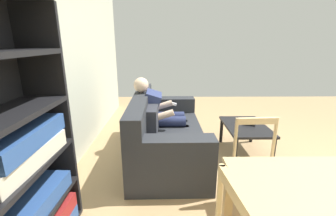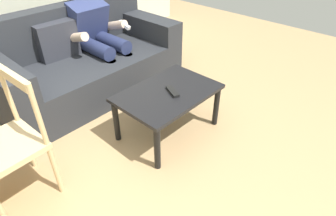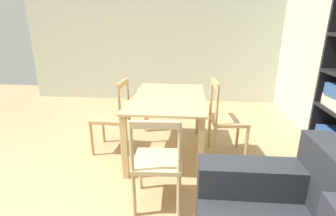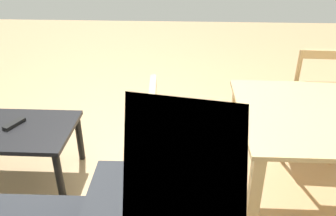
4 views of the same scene
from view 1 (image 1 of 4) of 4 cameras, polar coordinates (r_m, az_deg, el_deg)
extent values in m
plane|color=tan|center=(2.85, 31.15, -19.36)|extent=(9.12, 9.12, 0.00)
cube|color=beige|center=(2.30, -33.45, 8.17)|extent=(7.12, 0.12, 2.67)
cube|color=#282B30|center=(3.23, 0.00, -8.48)|extent=(1.95, 0.96, 0.39)
cube|color=#282B30|center=(3.09, -6.84, -1.26)|extent=(1.94, 0.22, 0.46)
cube|color=#282B30|center=(2.33, 0.47, -10.17)|extent=(0.25, 0.94, 0.24)
cube|color=#282B30|center=(3.92, -0.27, 0.91)|extent=(0.25, 0.94, 0.24)
cube|color=#2E3038|center=(2.93, -4.01, -3.28)|extent=(0.41, 0.16, 0.36)
cube|color=navy|center=(3.29, -4.66, -0.13)|extent=(0.40, 0.36, 0.53)
sphere|color=beige|center=(3.22, -6.78, 5.78)|extent=(0.21, 0.21, 0.21)
cylinder|color=navy|center=(3.23, 0.52, -3.40)|extent=(0.16, 0.44, 0.15)
cylinder|color=beige|center=(3.34, 4.31, -7.67)|extent=(0.11, 0.11, 0.39)
cube|color=black|center=(3.42, 5.61, -10.05)|extent=(0.10, 0.24, 0.08)
cylinder|color=navy|center=(3.44, 0.41, -2.16)|extent=(0.16, 0.44, 0.15)
cylinder|color=beige|center=(3.54, 3.98, -6.23)|extent=(0.11, 0.11, 0.39)
cube|color=black|center=(3.61, 5.20, -8.51)|extent=(0.10, 0.24, 0.08)
cylinder|color=beige|center=(3.05, -1.65, -2.00)|extent=(0.09, 0.35, 0.19)
cylinder|color=beige|center=(3.53, -1.60, 0.54)|extent=(0.09, 0.35, 0.19)
cube|color=white|center=(3.52, 1.00, 1.18)|extent=(0.04, 0.15, 0.08)
cube|color=black|center=(3.39, 19.00, -4.41)|extent=(0.83, 0.57, 0.03)
cylinder|color=black|center=(3.24, 24.96, -10.08)|extent=(0.05, 0.05, 0.39)
cylinder|color=black|center=(3.87, 20.33, -5.28)|extent=(0.05, 0.05, 0.39)
cylinder|color=black|center=(3.07, 16.57, -10.69)|extent=(0.05, 0.05, 0.39)
cylinder|color=black|center=(3.73, 13.28, -5.51)|extent=(0.05, 0.05, 0.39)
cube|color=black|center=(3.40, 19.66, -3.91)|extent=(0.11, 0.18, 0.02)
cube|color=black|center=(2.14, -27.77, -2.88)|extent=(0.04, 0.36, 1.84)
cube|color=black|center=(2.03, -31.66, -21.55)|extent=(0.87, 0.36, 0.04)
cube|color=black|center=(1.84, -33.38, -12.30)|extent=(0.87, 0.36, 0.04)
cube|color=black|center=(1.72, -35.27, -1.34)|extent=(0.87, 0.36, 0.04)
cube|color=#2D5193|center=(1.97, -31.71, -20.06)|extent=(0.71, 0.32, 0.12)
cube|color=beige|center=(1.79, -33.47, -10.36)|extent=(0.72, 0.32, 0.12)
cube|color=#2D5193|center=(1.77, -33.45, -6.36)|extent=(0.70, 0.29, 0.12)
cube|color=tan|center=(2.24, 35.72, -19.27)|extent=(0.06, 0.06, 0.72)
cube|color=tan|center=(1.91, 14.68, -22.77)|extent=(0.06, 0.06, 0.72)
cylinder|color=tan|center=(1.34, 12.70, -22.94)|extent=(0.03, 0.03, 0.49)
cube|color=tan|center=(1.07, 16.92, -20.06)|extent=(0.38, 0.07, 0.06)
cube|color=#D1B27F|center=(2.27, 22.42, -14.74)|extent=(0.44, 0.44, 0.04)
cylinder|color=#D1B27F|center=(2.17, 19.20, -22.71)|extent=(0.04, 0.04, 0.43)
cylinder|color=#D1B27F|center=(2.34, 28.44, -20.89)|extent=(0.04, 0.04, 0.43)
cylinder|color=#D1B27F|center=(2.46, 15.70, -17.36)|extent=(0.04, 0.04, 0.43)
cylinder|color=#D1B27F|center=(2.60, 23.96, -16.22)|extent=(0.04, 0.04, 0.43)
cylinder|color=#D1B27F|center=(2.25, 16.56, -7.94)|extent=(0.03, 0.03, 0.45)
cylinder|color=#D1B27F|center=(2.40, 25.16, -7.26)|extent=(0.03, 0.03, 0.45)
cube|color=#D1B27F|center=(2.25, 21.51, -3.02)|extent=(0.06, 0.38, 0.06)
camera|label=2|loc=(2.93, 59.41, 10.39)|focal=30.30mm
camera|label=3|loc=(3.76, 8.64, 16.49)|focal=26.78mm
camera|label=4|loc=(2.01, -28.32, 17.99)|focal=36.92mm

